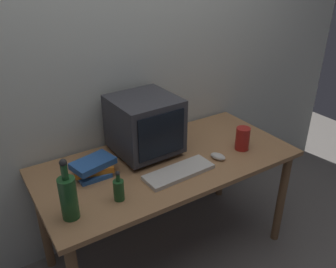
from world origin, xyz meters
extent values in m
plane|color=slate|center=(0.00, 0.00, 0.00)|extent=(6.00, 6.00, 0.00)
cube|color=beige|center=(0.00, 0.44, 1.25)|extent=(4.00, 0.08, 2.50)
cube|color=#9E7047|center=(0.00, 0.00, 0.74)|extent=(1.60, 0.76, 0.03)
cylinder|color=brown|center=(0.74, -0.32, 0.36)|extent=(0.06, 0.06, 0.72)
cylinder|color=brown|center=(-0.74, 0.32, 0.36)|extent=(0.06, 0.06, 0.72)
cylinder|color=brown|center=(0.74, 0.32, 0.36)|extent=(0.06, 0.06, 0.72)
cube|color=#333338|center=(-0.07, 0.16, 0.77)|extent=(0.29, 0.25, 0.03)
cube|color=#333338|center=(-0.07, 0.16, 0.95)|extent=(0.39, 0.39, 0.34)
cube|color=black|center=(-0.06, -0.03, 0.95)|extent=(0.31, 0.02, 0.27)
cube|color=beige|center=(-0.03, -0.16, 0.76)|extent=(0.43, 0.17, 0.02)
ellipsoid|color=beige|center=(0.27, -0.16, 0.77)|extent=(0.09, 0.11, 0.04)
cylinder|color=#1E4C23|center=(-0.67, -0.19, 0.86)|extent=(0.08, 0.08, 0.22)
cylinder|color=#1E4C23|center=(-0.67, -0.19, 1.01)|extent=(0.03, 0.03, 0.08)
sphere|color=#262626|center=(-0.67, -0.19, 1.06)|extent=(0.03, 0.03, 0.03)
cylinder|color=#1E4C23|center=(-0.42, -0.19, 0.81)|extent=(0.06, 0.06, 0.11)
cylinder|color=#1E4C23|center=(-0.42, -0.19, 0.88)|extent=(0.02, 0.02, 0.04)
sphere|color=#262626|center=(-0.42, -0.19, 0.91)|extent=(0.02, 0.02, 0.02)
cube|color=#28569E|center=(-0.45, 0.08, 0.77)|extent=(0.18, 0.14, 0.03)
cube|color=orange|center=(-0.45, 0.09, 0.80)|extent=(0.24, 0.16, 0.03)
cube|color=#28569E|center=(-0.45, 0.09, 0.83)|extent=(0.26, 0.19, 0.04)
cylinder|color=#A51E19|center=(0.48, -0.14, 0.83)|extent=(0.09, 0.09, 0.15)
camera|label=1|loc=(-0.99, -1.55, 1.87)|focal=37.16mm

